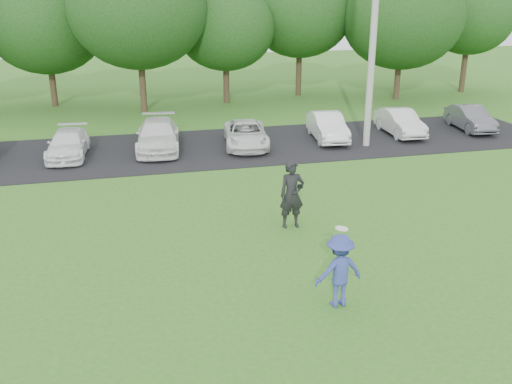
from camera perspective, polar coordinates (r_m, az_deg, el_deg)
The scene contains 7 objects.
ground at distance 13.10m, azimuth 3.75°, elevation -10.44°, with size 100.00×100.00×0.00m, color #326D1F.
parking_lot at distance 24.90m, azimuth -5.28°, elevation 4.41°, with size 32.00×6.50×0.03m, color black.
utility_pole at distance 24.81m, azimuth 11.76°, elevation 16.55°, with size 0.28×0.28×10.70m, color #A7A6A2.
frisbee_player at distance 12.52m, azimuth 8.32°, elevation -7.78°, with size 1.13×0.72×1.94m.
camera_bystander at distance 16.35m, azimuth 3.61°, elevation -0.25°, with size 0.72×0.48×1.99m.
parked_cars at distance 24.60m, azimuth -8.54°, elevation 5.52°, with size 28.29×4.84×1.25m.
tree_row at distance 33.94m, azimuth -5.60°, elevation 16.87°, with size 42.39×9.85×8.64m.
Camera 1 is at (-3.53, -10.76, 6.59)m, focal length 40.00 mm.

